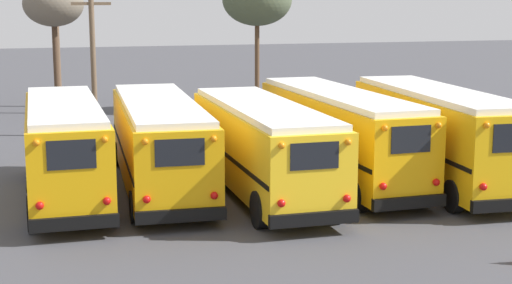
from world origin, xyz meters
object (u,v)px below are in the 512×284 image
(bare_tree_0, at_px, (257,0))
(bare_tree_1, at_px, (53,5))
(school_bus_2, at_px, (262,145))
(school_bus_3, at_px, (339,132))
(school_bus_0, at_px, (65,147))
(utility_pole, at_px, (93,58))
(school_bus_4, at_px, (437,133))
(school_bus_1, at_px, (159,141))

(bare_tree_0, relative_size, bare_tree_1, 1.06)
(school_bus_2, xyz_separation_m, school_bus_3, (3.15, 1.14, 0.08))
(school_bus_3, xyz_separation_m, bare_tree_1, (-9.08, 19.72, 4.29))
(school_bus_0, bearing_deg, utility_pole, 81.06)
(school_bus_0, height_order, bare_tree_1, bare_tree_1)
(school_bus_3, relative_size, bare_tree_1, 1.47)
(bare_tree_0, bearing_deg, school_bus_4, -86.44)
(bare_tree_0, bearing_deg, school_bus_2, -105.40)
(school_bus_0, bearing_deg, school_bus_2, -9.82)
(school_bus_4, height_order, bare_tree_1, bare_tree_1)
(utility_pole, bearing_deg, school_bus_2, -70.78)
(school_bus_4, xyz_separation_m, utility_pole, (-10.76, 12.96, 1.90))
(bare_tree_1, bearing_deg, school_bus_0, -91.07)
(utility_pole, xyz_separation_m, bare_tree_0, (9.59, 5.84, 2.60))
(school_bus_3, relative_size, utility_pole, 1.54)
(school_bus_4, bearing_deg, school_bus_2, 178.47)
(school_bus_2, distance_m, bare_tree_0, 19.87)
(school_bus_0, bearing_deg, school_bus_4, -5.71)
(school_bus_1, xyz_separation_m, bare_tree_0, (8.28, 16.95, 4.64))
(school_bus_0, distance_m, school_bus_1, 3.20)
(school_bus_1, relative_size, utility_pole, 1.54)
(school_bus_2, distance_m, utility_pole, 13.70)
(school_bus_1, bearing_deg, utility_pole, 96.72)
(school_bus_3, height_order, bare_tree_1, bare_tree_1)
(bare_tree_1, bearing_deg, utility_pole, -79.68)
(school_bus_1, height_order, bare_tree_0, bare_tree_0)
(school_bus_2, bearing_deg, utility_pole, 109.22)
(school_bus_4, height_order, bare_tree_0, bare_tree_0)
(school_bus_3, bearing_deg, school_bus_2, -160.03)
(bare_tree_1, bearing_deg, school_bus_3, -65.28)
(school_bus_4, relative_size, bare_tree_1, 1.40)
(school_bus_4, bearing_deg, school_bus_0, 174.29)
(school_bus_3, distance_m, bare_tree_1, 22.13)
(school_bus_1, height_order, school_bus_4, school_bus_4)
(school_bus_0, bearing_deg, bare_tree_0, 56.91)
(utility_pole, bearing_deg, school_bus_3, -56.84)
(utility_pole, bearing_deg, bare_tree_1, 100.32)
(school_bus_0, distance_m, bare_tree_1, 20.24)
(school_bus_1, bearing_deg, bare_tree_1, 98.24)
(utility_pole, height_order, bare_tree_1, bare_tree_1)
(school_bus_0, xyz_separation_m, school_bus_3, (9.45, 0.05, 0.02))
(school_bus_0, distance_m, utility_pole, 12.01)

